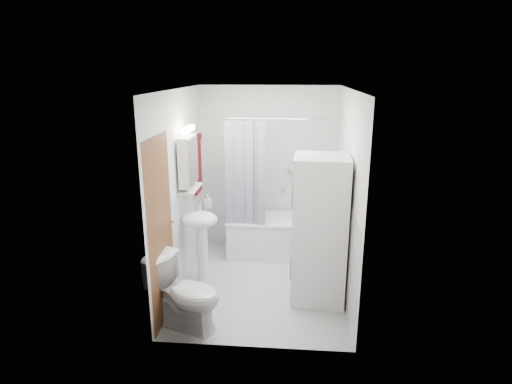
# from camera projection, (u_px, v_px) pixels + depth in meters

# --- Properties ---
(floor) EXTENTS (2.60, 2.60, 0.00)m
(floor) POSITION_uv_depth(u_px,v_px,m) (262.00, 283.00, 5.43)
(floor) COLOR silver
(floor) RESTS_ON ground
(room_walls) EXTENTS (2.60, 2.60, 2.60)m
(room_walls) POSITION_uv_depth(u_px,v_px,m) (262.00, 169.00, 5.02)
(room_walls) COLOR white
(room_walls) RESTS_ON ground
(wainscot) EXTENTS (1.98, 2.58, 2.58)m
(wainscot) POSITION_uv_depth(u_px,v_px,m) (264.00, 231.00, 5.54)
(wainscot) COLOR white
(wainscot) RESTS_ON ground
(door) EXTENTS (0.05, 2.00, 2.00)m
(door) POSITION_uv_depth(u_px,v_px,m) (172.00, 222.00, 4.70)
(door) COLOR brown
(door) RESTS_ON ground
(bathtub) EXTENTS (1.46, 0.69, 0.56)m
(bathtub) POSITION_uv_depth(u_px,v_px,m) (278.00, 234.00, 6.21)
(bathtub) COLOR silver
(bathtub) RESTS_ON ground
(tub_spout) EXTENTS (0.04, 0.12, 0.04)m
(tub_spout) POSITION_uv_depth(u_px,v_px,m) (293.00, 191.00, 6.35)
(tub_spout) COLOR silver
(tub_spout) RESTS_ON room_walls
(curtain_rod) EXTENTS (1.64, 0.02, 0.02)m
(curtain_rod) POSITION_uv_depth(u_px,v_px,m) (280.00, 119.00, 5.47)
(curtain_rod) COLOR silver
(curtain_rod) RESTS_ON room_walls
(shower_curtain) EXTENTS (0.55, 0.02, 1.45)m
(shower_curtain) POSITION_uv_depth(u_px,v_px,m) (245.00, 175.00, 5.71)
(shower_curtain) COLOR #121A40
(shower_curtain) RESTS_ON curtain_rod
(sink) EXTENTS (0.44, 0.37, 1.04)m
(sink) POSITION_uv_depth(u_px,v_px,m) (201.00, 231.00, 5.25)
(sink) COLOR white
(sink) RESTS_ON ground
(medicine_cabinet) EXTENTS (0.13, 0.50, 0.71)m
(medicine_cabinet) POSITION_uv_depth(u_px,v_px,m) (188.00, 159.00, 5.17)
(medicine_cabinet) COLOR silver
(medicine_cabinet) RESTS_ON room_walls
(shelf) EXTENTS (0.18, 0.54, 0.02)m
(shelf) POSITION_uv_depth(u_px,v_px,m) (191.00, 188.00, 5.27)
(shelf) COLOR silver
(shelf) RESTS_ON room_walls
(shower_caddy) EXTENTS (0.22, 0.06, 0.02)m
(shower_caddy) POSITION_uv_depth(u_px,v_px,m) (297.00, 173.00, 6.26)
(shower_caddy) COLOR silver
(shower_caddy) RESTS_ON room_walls
(towel) EXTENTS (0.07, 0.34, 0.81)m
(towel) POSITION_uv_depth(u_px,v_px,m) (197.00, 163.00, 5.81)
(towel) COLOR #600C0C
(towel) RESTS_ON room_walls
(washer_dryer) EXTENTS (0.64, 0.63, 1.71)m
(washer_dryer) POSITION_uv_depth(u_px,v_px,m) (319.00, 230.00, 4.87)
(washer_dryer) COLOR silver
(washer_dryer) RESTS_ON ground
(toilet) EXTENTS (0.89, 0.69, 0.77)m
(toilet) POSITION_uv_depth(u_px,v_px,m) (186.00, 293.00, 4.43)
(toilet) COLOR white
(toilet) RESTS_ON ground
(soap_pump) EXTENTS (0.08, 0.17, 0.08)m
(soap_pump) POSITION_uv_depth(u_px,v_px,m) (208.00, 204.00, 5.46)
(soap_pump) COLOR gray
(soap_pump) RESTS_ON sink
(shelf_bottle) EXTENTS (0.07, 0.18, 0.07)m
(shelf_bottle) POSITION_uv_depth(u_px,v_px,m) (188.00, 188.00, 5.11)
(shelf_bottle) COLOR gray
(shelf_bottle) RESTS_ON shelf
(shelf_cup) EXTENTS (0.10, 0.09, 0.10)m
(shelf_cup) POSITION_uv_depth(u_px,v_px,m) (193.00, 181.00, 5.36)
(shelf_cup) COLOR gray
(shelf_cup) RESTS_ON shelf
(shampoo_a) EXTENTS (0.13, 0.17, 0.13)m
(shampoo_a) POSITION_uv_depth(u_px,v_px,m) (292.00, 168.00, 6.25)
(shampoo_a) COLOR gray
(shampoo_a) RESTS_ON shower_caddy
(shampoo_b) EXTENTS (0.08, 0.21, 0.08)m
(shampoo_b) POSITION_uv_depth(u_px,v_px,m) (300.00, 170.00, 6.24)
(shampoo_b) COLOR #2B3EAC
(shampoo_b) RESTS_ON shower_caddy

